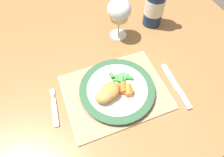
{
  "coord_description": "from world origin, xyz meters",
  "views": [
    {
      "loc": [
        -0.1,
        -0.5,
        1.3
      ],
      "look_at": [
        0.03,
        -0.17,
        0.78
      ],
      "focal_mm": 32.0,
      "sensor_mm": 36.0,
      "label": 1
    }
  ],
  "objects_px": {
    "table_knife": "(178,89)",
    "wine_glass": "(119,11)",
    "bottle": "(156,0)",
    "dinner_plate": "(117,90)",
    "dining_table": "(91,65)",
    "fork": "(55,110)"
  },
  "relations": [
    {
      "from": "dinner_plate",
      "to": "fork",
      "type": "height_order",
      "value": "dinner_plate"
    },
    {
      "from": "dining_table",
      "to": "bottle",
      "type": "xyz_separation_m",
      "value": [
        0.29,
        0.06,
        0.19
      ]
    },
    {
      "from": "dining_table",
      "to": "dinner_plate",
      "type": "height_order",
      "value": "dinner_plate"
    },
    {
      "from": "dinner_plate",
      "to": "bottle",
      "type": "distance_m",
      "value": 0.38
    },
    {
      "from": "table_knife",
      "to": "wine_glass",
      "type": "relative_size",
      "value": 1.14
    },
    {
      "from": "dining_table",
      "to": "fork",
      "type": "relative_size",
      "value": 9.35
    },
    {
      "from": "fork",
      "to": "table_knife",
      "type": "xyz_separation_m",
      "value": [
        0.39,
        -0.07,
        0.0
      ]
    },
    {
      "from": "table_knife",
      "to": "bottle",
      "type": "height_order",
      "value": "bottle"
    },
    {
      "from": "table_knife",
      "to": "bottle",
      "type": "distance_m",
      "value": 0.35
    },
    {
      "from": "fork",
      "to": "table_knife",
      "type": "bearing_deg",
      "value": -10.77
    },
    {
      "from": "table_knife",
      "to": "wine_glass",
      "type": "bearing_deg",
      "value": 105.79
    },
    {
      "from": "dining_table",
      "to": "dinner_plate",
      "type": "distance_m",
      "value": 0.23
    },
    {
      "from": "fork",
      "to": "bottle",
      "type": "bearing_deg",
      "value": 28.35
    },
    {
      "from": "dinner_plate",
      "to": "table_knife",
      "type": "bearing_deg",
      "value": -18.52
    },
    {
      "from": "dining_table",
      "to": "wine_glass",
      "type": "bearing_deg",
      "value": 15.89
    },
    {
      "from": "bottle",
      "to": "dinner_plate",
      "type": "bearing_deg",
      "value": -134.96
    },
    {
      "from": "dinner_plate",
      "to": "table_knife",
      "type": "relative_size",
      "value": 1.3
    },
    {
      "from": "dining_table",
      "to": "fork",
      "type": "bearing_deg",
      "value": -131.25
    },
    {
      "from": "dinner_plate",
      "to": "fork",
      "type": "relative_size",
      "value": 1.78
    },
    {
      "from": "dinner_plate",
      "to": "fork",
      "type": "xyz_separation_m",
      "value": [
        -0.2,
        0.01,
        -0.01
      ]
    },
    {
      "from": "dinner_plate",
      "to": "wine_glass",
      "type": "relative_size",
      "value": 1.49
    },
    {
      "from": "dinner_plate",
      "to": "fork",
      "type": "distance_m",
      "value": 0.2
    }
  ]
}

